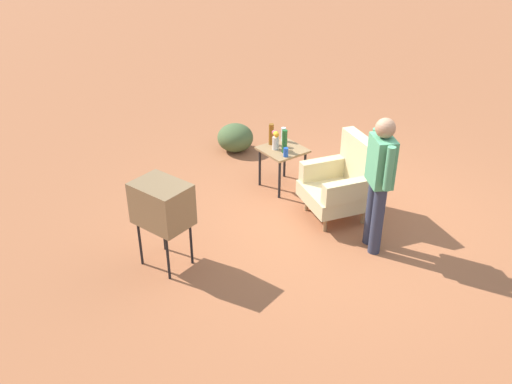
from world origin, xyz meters
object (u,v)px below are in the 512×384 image
at_px(bottle_wine_green, 285,141).
at_px(bottle_short_clear, 283,134).
at_px(tv_on_stand, 162,204).
at_px(side_table, 282,154).
at_px(soda_can_blue, 286,152).
at_px(bottle_tall_amber, 271,134).
at_px(person_standing, 379,177).
at_px(armchair, 343,181).
at_px(flower_vase, 276,139).

xyz_separation_m(bottle_wine_green, bottle_short_clear, (-0.30, 0.22, -0.06)).
bearing_deg(bottle_wine_green, bottle_short_clear, 143.73).
bearing_deg(tv_on_stand, bottle_short_clear, 109.85).
distance_m(side_table, soda_can_blue, 0.28).
bearing_deg(soda_can_blue, bottle_wine_green, 149.33).
xyz_separation_m(side_table, bottle_tall_amber, (-0.21, -0.04, 0.24)).
height_order(side_table, person_standing, person_standing).
relative_size(armchair, person_standing, 0.65).
distance_m(tv_on_stand, bottle_wine_green, 2.20).
xyz_separation_m(person_standing, bottle_short_clear, (-1.99, 0.23, -0.24)).
bearing_deg(flower_vase, bottle_tall_amber, 162.44).
distance_m(bottle_tall_amber, flower_vase, 0.17).
distance_m(armchair, bottle_short_clear, 1.27).
bearing_deg(bottle_tall_amber, soda_can_blue, -10.77).
relative_size(armchair, bottle_short_clear, 5.30).
distance_m(armchair, person_standing, 0.88).
relative_size(side_table, bottle_tall_amber, 1.98).
xyz_separation_m(person_standing, soda_can_blue, (-1.58, -0.05, -0.28)).
relative_size(side_table, flower_vase, 2.24).
xyz_separation_m(armchair, tv_on_stand, (-0.41, -2.33, 0.28)).
bearing_deg(soda_can_blue, tv_on_stand, -78.07).
height_order(bottle_short_clear, flower_vase, flower_vase).
height_order(soda_can_blue, flower_vase, flower_vase).
height_order(bottle_wine_green, bottle_tall_amber, bottle_wine_green).
relative_size(soda_can_blue, bottle_tall_amber, 0.41).
distance_m(side_table, person_standing, 1.84).
bearing_deg(side_table, bottle_wine_green, -26.44).
relative_size(person_standing, bottle_wine_green, 5.12).
bearing_deg(person_standing, side_table, 177.95).
height_order(armchair, bottle_wine_green, armchair).
distance_m(bottle_wine_green, flower_vase, 0.15).
bearing_deg(bottle_short_clear, person_standing, -6.69).
distance_m(armchair, bottle_wine_green, 1.01).
xyz_separation_m(bottle_short_clear, flower_vase, (0.15, -0.26, 0.05)).
relative_size(person_standing, soda_can_blue, 13.44).
height_order(bottle_wine_green, bottle_short_clear, bottle_wine_green).
height_order(side_table, bottle_tall_amber, bottle_tall_amber).
relative_size(armchair, bottle_wine_green, 3.31).
height_order(armchair, tv_on_stand, armchair).
bearing_deg(bottle_wine_green, side_table, 153.56).
bearing_deg(armchair, soda_can_blue, -162.66).
bearing_deg(bottle_tall_amber, side_table, 9.40).
height_order(person_standing, bottle_short_clear, person_standing).
distance_m(bottle_wine_green, bottle_tall_amber, 0.31).
height_order(side_table, bottle_wine_green, bottle_wine_green).
xyz_separation_m(bottle_wine_green, bottle_tall_amber, (-0.31, 0.01, -0.01)).
distance_m(person_standing, soda_can_blue, 1.61).
bearing_deg(bottle_short_clear, tv_on_stand, -70.15).
distance_m(tv_on_stand, bottle_tall_amber, 2.31).
bearing_deg(side_table, armchair, 7.91).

